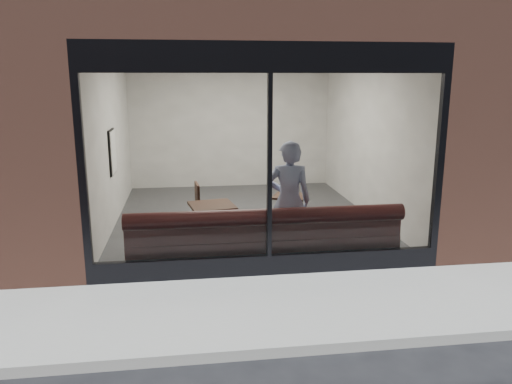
{
  "coord_description": "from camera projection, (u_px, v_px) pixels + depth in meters",
  "views": [
    {
      "loc": [
        -1.1,
        -4.51,
        2.75
      ],
      "look_at": [
        -0.14,
        2.4,
        1.14
      ],
      "focal_mm": 35.0,
      "sensor_mm": 36.0,
      "label": 1
    }
  ],
  "objects": [
    {
      "name": "ground",
      "position": [
        301.0,
        351.0,
        5.13
      ],
      "size": [
        120.0,
        120.0,
        0.0
      ],
      "primitive_type": "plane",
      "color": "black",
      "rests_on": "ground"
    },
    {
      "name": "sidewalk_near",
      "position": [
        283.0,
        307.0,
        6.09
      ],
      "size": [
        40.0,
        2.0,
        0.01
      ],
      "primitive_type": "cube",
      "color": "gray",
      "rests_on": "ground"
    },
    {
      "name": "kerb_near",
      "position": [
        303.0,
        348.0,
        5.06
      ],
      "size": [
        40.0,
        0.1,
        0.12
      ],
      "primitive_type": "cube",
      "color": "gray",
      "rests_on": "ground"
    },
    {
      "name": "host_building_pier_left",
      "position": [
        75.0,
        126.0,
        11.98
      ],
      "size": [
        2.5,
        12.0,
        3.2
      ],
      "primitive_type": "cube",
      "color": "brown",
      "rests_on": "ground"
    },
    {
      "name": "host_building_pier_right",
      "position": [
        374.0,
        122.0,
        12.99
      ],
      "size": [
        2.5,
        12.0,
        3.2
      ],
      "primitive_type": "cube",
      "color": "brown",
      "rests_on": "ground"
    },
    {
      "name": "host_building_backfill",
      "position": [
        222.0,
        115.0,
        15.38
      ],
      "size": [
        5.0,
        6.0,
        3.2
      ],
      "primitive_type": "cube",
      "color": "brown",
      "rests_on": "ground"
    },
    {
      "name": "cafe_floor",
      "position": [
        245.0,
        217.0,
        9.95
      ],
      "size": [
        6.0,
        6.0,
        0.0
      ],
      "primitive_type": "plane",
      "color": "#2D2D30",
      "rests_on": "ground"
    },
    {
      "name": "cafe_ceiling",
      "position": [
        244.0,
        52.0,
        9.23
      ],
      "size": [
        6.0,
        6.0,
        0.0
      ],
      "primitive_type": "plane",
      "rotation": [
        3.14,
        0.0,
        0.0
      ],
      "color": "white",
      "rests_on": "host_building_upper"
    },
    {
      "name": "cafe_wall_back",
      "position": [
        231.0,
        124.0,
        12.47
      ],
      "size": [
        5.0,
        0.0,
        5.0
      ],
      "primitive_type": "plane",
      "rotation": [
        1.57,
        0.0,
        0.0
      ],
      "color": "beige",
      "rests_on": "ground"
    },
    {
      "name": "cafe_wall_left",
      "position": [
        111.0,
        140.0,
        9.25
      ],
      "size": [
        0.0,
        6.0,
        6.0
      ],
      "primitive_type": "plane",
      "rotation": [
        1.57,
        0.0,
        1.57
      ],
      "color": "beige",
      "rests_on": "ground"
    },
    {
      "name": "cafe_wall_right",
      "position": [
        368.0,
        136.0,
        9.92
      ],
      "size": [
        0.0,
        6.0,
        6.0
      ],
      "primitive_type": "plane",
      "rotation": [
        1.57,
        0.0,
        -1.57
      ],
      "color": "beige",
      "rests_on": "ground"
    },
    {
      "name": "storefront_kick",
      "position": [
        269.0,
        265.0,
        7.07
      ],
      "size": [
        5.0,
        0.1,
        0.3
      ],
      "primitive_type": "cube",
      "color": "black",
      "rests_on": "ground"
    },
    {
      "name": "storefront_header",
      "position": [
        270.0,
        57.0,
        6.43
      ],
      "size": [
        5.0,
        0.1,
        0.4
      ],
      "primitive_type": "cube",
      "color": "black",
      "rests_on": "host_building_upper"
    },
    {
      "name": "storefront_mullion",
      "position": [
        269.0,
        168.0,
        6.75
      ],
      "size": [
        0.06,
        0.1,
        2.5
      ],
      "primitive_type": "cube",
      "color": "black",
      "rests_on": "storefront_kick"
    },
    {
      "name": "storefront_glass",
      "position": [
        270.0,
        168.0,
        6.72
      ],
      "size": [
        4.8,
        0.0,
        4.8
      ],
      "primitive_type": "plane",
      "rotation": [
        1.57,
        0.0,
        0.0
      ],
      "color": "white",
      "rests_on": "storefront_kick"
    },
    {
      "name": "banquette",
      "position": [
        265.0,
        250.0,
        7.44
      ],
      "size": [
        4.0,
        0.55,
        0.45
      ],
      "primitive_type": "cube",
      "color": "#331214",
      "rests_on": "cafe_floor"
    },
    {
      "name": "person",
      "position": [
        289.0,
        200.0,
        7.59
      ],
      "size": [
        0.74,
        0.55,
        1.83
      ],
      "primitive_type": "imported",
      "rotation": [
        0.0,
        0.0,
        2.95
      ],
      "color": "#9CA7CF",
      "rests_on": "cafe_floor"
    },
    {
      "name": "cafe_table_left",
      "position": [
        212.0,
        206.0,
        7.97
      ],
      "size": [
        0.79,
        0.79,
        0.04
      ],
      "primitive_type": "cube",
      "rotation": [
        0.0,
        0.0,
        0.18
      ],
      "color": "black",
      "rests_on": "cafe_floor"
    },
    {
      "name": "cafe_table_right",
      "position": [
        290.0,
        196.0,
        8.61
      ],
      "size": [
        0.71,
        0.71,
        0.03
      ],
      "primitive_type": "cube",
      "rotation": [
        0.0,
        0.0,
        -0.41
      ],
      "color": "black",
      "rests_on": "cafe_floor"
    },
    {
      "name": "cafe_chair_left",
      "position": [
        187.0,
        223.0,
        8.76
      ],
      "size": [
        0.49,
        0.49,
        0.04
      ],
      "primitive_type": "cube",
      "rotation": [
        0.0,
        0.0,
        3.23
      ],
      "color": "black",
      "rests_on": "cafe_floor"
    },
    {
      "name": "cafe_chair_right",
      "position": [
        280.0,
        217.0,
        9.17
      ],
      "size": [
        0.41,
        0.41,
        0.04
      ],
      "primitive_type": "cube",
      "rotation": [
        0.0,
        0.0,
        3.21
      ],
      "color": "black",
      "rests_on": "cafe_floor"
    },
    {
      "name": "wall_poster",
      "position": [
        113.0,
        152.0,
        9.18
      ],
      "size": [
        0.02,
        0.58,
        0.77
      ],
      "primitive_type": "cube",
      "color": "white",
      "rests_on": "cafe_wall_left"
    }
  ]
}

